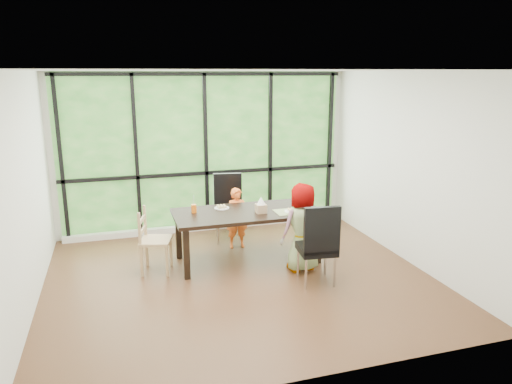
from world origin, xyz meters
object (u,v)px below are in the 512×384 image
child_older (302,227)px  plate_near (293,211)px  chair_end_beech (156,240)px  chair_window_leather (229,208)px  orange_cup (194,209)px  plate_far (222,208)px  dining_table (247,236)px  child_toddler (237,218)px  tissue_box (261,208)px  chair_interior_leather (317,243)px  green_cup (309,207)px  white_mug (310,203)px

child_older → plate_near: bearing=-96.8°
chair_end_beech → child_older: bearing=-89.6°
chair_window_leather → orange_cup: 1.07m
plate_far → plate_near: size_ratio=0.89×
dining_table → child_toddler: child_toddler is taller
plate_far → tissue_box: 0.61m
plate_far → orange_cup: 0.44m
chair_interior_leather → plate_near: bearing=-79.7°
plate_far → child_older: bearing=-39.8°
chair_interior_leather → plate_near: 0.78m
dining_table → green_cup: size_ratio=16.86×
white_mug → green_cup: bearing=-113.5°
tissue_box → child_toddler: bearing=103.3°
dining_table → child_older: bearing=-41.2°
dining_table → orange_cup: bearing=168.8°
green_cup → chair_end_beech: bearing=173.8°
tissue_box → chair_window_leather: bearing=101.9°
child_toddler → plate_far: child_toddler is taller
chair_interior_leather → green_cup: bearing=-98.5°
chair_window_leather → orange_cup: size_ratio=9.04×
green_cup → white_mug: 0.30m
child_toddler → plate_near: bearing=-51.0°
child_older → tissue_box: 0.64m
dining_table → child_older: (0.62, -0.54, 0.24)m
dining_table → chair_window_leather: (-0.05, 0.92, 0.17)m
plate_near → orange_cup: (-1.35, 0.38, 0.05)m
chair_interior_leather → white_mug: bearing=-100.9°
chair_end_beech → child_toddler: bearing=-49.8°
child_toddler → plate_far: bearing=-131.4°
white_mug → child_older: bearing=-122.1°
chair_end_beech → orange_cup: chair_end_beech is taller
chair_window_leather → child_older: size_ratio=0.87×
chair_window_leather → plate_far: chair_window_leather is taller
chair_interior_leather → tissue_box: 1.01m
green_cup → tissue_box: bearing=169.4°
plate_far → chair_interior_leather: bearing=-51.2°
chair_interior_leather → green_cup: 0.79m
chair_interior_leather → orange_cup: 1.81m
chair_end_beech → plate_near: bearing=-80.7°
dining_table → tissue_box: tissue_box is taller
chair_interior_leather → plate_near: (-0.05, 0.74, 0.22)m
orange_cup → white_mug: orange_cup is taller
child_older → plate_near: size_ratio=5.05×
chair_interior_leather → white_mug: (0.32, 1.00, 0.25)m
plate_near → white_mug: 0.44m
chair_window_leather → plate_near: bearing=-50.5°
chair_end_beech → tissue_box: 1.52m
chair_end_beech → child_older: child_older is taller
plate_near → child_older: bearing=-88.5°
child_toddler → chair_window_leather: bearing=100.9°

